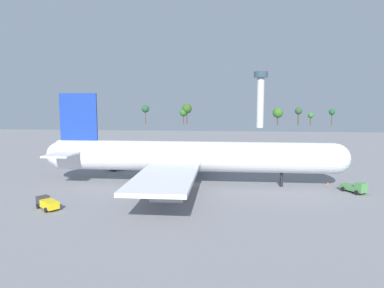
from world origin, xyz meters
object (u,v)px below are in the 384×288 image
object	(u,v)px
catering_truck	(119,166)
control_tower	(260,95)
cargo_loader	(47,203)
safety_cone_nose	(328,183)
baggage_tug	(281,160)
fuel_truck	(355,187)
cargo_airplane	(191,157)

from	to	relation	value
catering_truck	control_tower	xyz separation A→B (m)	(51.33, 151.06, 20.92)
cargo_loader	control_tower	bearing A→B (deg)	73.97
safety_cone_nose	cargo_loader	bearing A→B (deg)	-156.38
baggage_tug	fuel_truck	bearing A→B (deg)	-72.32
control_tower	safety_cone_nose	bearing A→B (deg)	-89.67
baggage_tug	control_tower	distance (m)	139.27
safety_cone_nose	control_tower	bearing A→B (deg)	90.33
catering_truck	baggage_tug	distance (m)	47.42
safety_cone_nose	catering_truck	bearing A→B (deg)	167.65
safety_cone_nose	control_tower	size ratio (longest dim) A/B	0.02
catering_truck	safety_cone_nose	xyz separation A→B (m)	(52.25, -11.44, -0.87)
control_tower	cargo_airplane	bearing A→B (deg)	-100.29
cargo_airplane	cargo_loader	distance (m)	31.74
catering_truck	baggage_tug	size ratio (longest dim) A/B	1.25
cargo_airplane	safety_cone_nose	world-z (taller)	cargo_airplane
catering_truck	fuel_truck	distance (m)	58.76
catering_truck	control_tower	size ratio (longest dim) A/B	0.14
cargo_loader	cargo_airplane	bearing A→B (deg)	41.43
catering_truck	safety_cone_nose	size ratio (longest dim) A/B	8.27
baggage_tug	cargo_airplane	bearing A→B (deg)	-130.81
fuel_truck	baggage_tug	bearing A→B (deg)	107.68
baggage_tug	safety_cone_nose	xyz separation A→B (m)	(6.80, -24.93, -0.91)
safety_cone_nose	control_tower	distance (m)	163.96
fuel_truck	safety_cone_nose	distance (m)	8.07
catering_truck	fuel_truck	world-z (taller)	fuel_truck
catering_truck	baggage_tug	world-z (taller)	baggage_tug
baggage_tug	safety_cone_nose	bearing A→B (deg)	-74.75
baggage_tug	fuel_truck	size ratio (longest dim) A/B	0.74
fuel_truck	safety_cone_nose	xyz separation A→B (m)	(-3.46, 7.24, -0.84)
catering_truck	cargo_loader	xyz separation A→B (m)	(-2.21, -35.26, -0.11)
catering_truck	cargo_loader	size ratio (longest dim) A/B	0.97
cargo_airplane	control_tower	distance (m)	169.05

